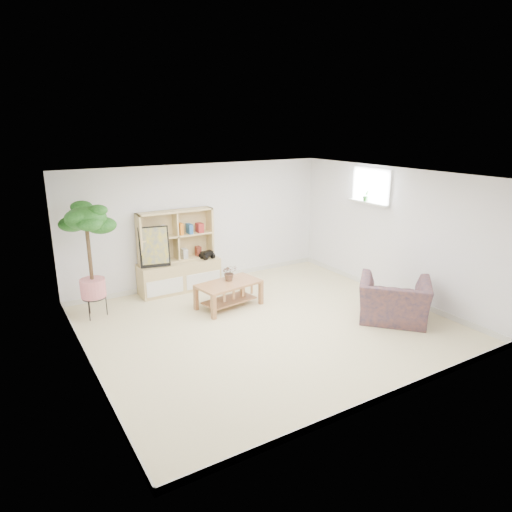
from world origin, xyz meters
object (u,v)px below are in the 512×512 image
floor_tree (90,261)px  armchair (394,298)px  storage_unit (178,252)px  coffee_table (229,295)px

floor_tree → armchair: 5.01m
storage_unit → floor_tree: size_ratio=0.80×
coffee_table → floor_tree: 2.40m
storage_unit → armchair: (2.47, -3.16, -0.38)m
floor_tree → armchair: size_ratio=1.77×
floor_tree → coffee_table: bearing=-20.3°
armchair → floor_tree: bearing=13.9°
coffee_table → armchair: 2.81m
floor_tree → armchair: bearing=-33.0°
storage_unit → coffee_table: size_ratio=1.42×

